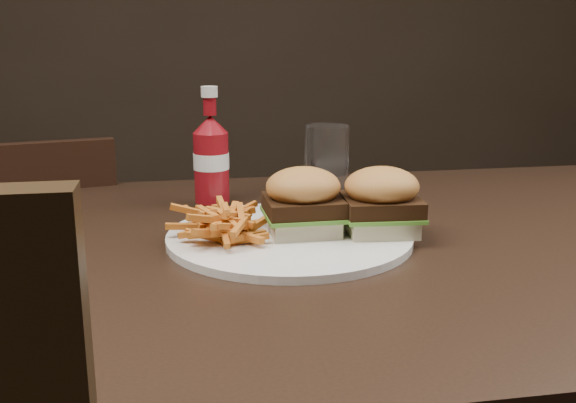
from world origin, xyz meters
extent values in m
cube|color=black|center=(0.00, 0.00, 0.73)|extent=(1.20, 0.80, 0.04)
cube|color=black|center=(-0.51, 0.52, 0.43)|extent=(0.44, 0.44, 0.04)
cylinder|color=white|center=(-0.06, 0.01, 0.76)|extent=(0.32, 0.32, 0.01)
cube|color=beige|center=(-0.04, 0.01, 0.77)|extent=(0.09, 0.08, 0.02)
cube|color=beige|center=(0.06, -0.01, 0.77)|extent=(0.09, 0.09, 0.02)
cylinder|color=maroon|center=(-0.15, 0.21, 0.81)|extent=(0.06, 0.06, 0.11)
cylinder|color=white|center=(0.05, 0.26, 0.81)|extent=(0.09, 0.09, 0.11)
camera|label=1|loc=(-0.21, -0.81, 1.01)|focal=42.00mm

